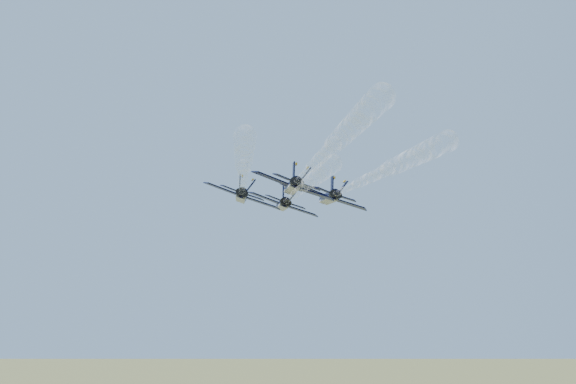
% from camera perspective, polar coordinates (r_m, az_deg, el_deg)
% --- Properties ---
extents(jet_lead, '(13.36, 19.06, 5.80)m').
position_cam_1_polar(jet_lead, '(126.60, -0.47, -1.12)').
color(jet_lead, black).
extents(jet_left, '(13.36, 19.06, 5.80)m').
position_cam_1_polar(jet_left, '(117.55, -4.13, -0.36)').
color(jet_left, black).
extents(jet_right, '(13.36, 19.06, 5.80)m').
position_cam_1_polar(jet_right, '(118.90, 3.66, -0.48)').
color(jet_right, black).
extents(jet_slot, '(13.36, 19.06, 5.80)m').
position_cam_1_polar(jet_slot, '(108.10, 0.41, 0.51)').
color(jet_slot, black).
extents(smoke_trail_lead, '(21.31, 57.84, 2.33)m').
position_cam_1_polar(smoke_trail_lead, '(82.41, 2.25, 4.04)').
color(smoke_trail_lead, white).
extents(smoke_trail_left, '(21.31, 57.84, 2.33)m').
position_cam_1_polar(smoke_trail_left, '(73.32, -3.29, 5.90)').
color(smoke_trail_left, white).
extents(smoke_trail_right, '(21.31, 57.84, 2.33)m').
position_cam_1_polar(smoke_trail_right, '(75.52, 9.07, 5.53)').
color(smoke_trail_right, white).
extents(smoke_trail_slot, '(21.31, 57.84, 2.33)m').
position_cam_1_polar(smoke_trail_slot, '(64.52, 4.52, 8.23)').
color(smoke_trail_slot, white).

